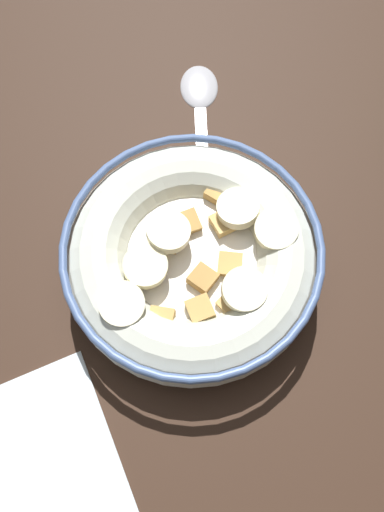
# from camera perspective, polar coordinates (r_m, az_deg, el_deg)

# --- Properties ---
(ground_plane) EXTENTS (1.13, 1.13, 0.02)m
(ground_plane) POSITION_cam_1_polar(r_m,az_deg,el_deg) (0.43, 0.00, -1.87)
(ground_plane) COLOR #332116
(cereal_bowl) EXTENTS (0.19, 0.19, 0.05)m
(cereal_bowl) POSITION_cam_1_polar(r_m,az_deg,el_deg) (0.40, 0.04, -0.22)
(cereal_bowl) COLOR beige
(cereal_bowl) RESTS_ON ground_plane
(spoon) EXTENTS (0.17, 0.08, 0.01)m
(spoon) POSITION_cam_1_polar(r_m,az_deg,el_deg) (0.49, 0.86, 15.48)
(spoon) COLOR #A5A5AD
(spoon) RESTS_ON ground_plane
(folded_napkin) EXTENTS (0.16, 0.10, 0.00)m
(folded_napkin) POSITION_cam_1_polar(r_m,az_deg,el_deg) (0.41, -14.36, -22.29)
(folded_napkin) COLOR silver
(folded_napkin) RESTS_ON ground_plane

